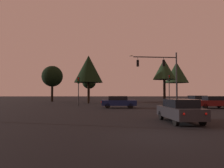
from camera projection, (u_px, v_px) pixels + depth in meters
The scene contains 13 objects.
ground_plane at pixel (122, 105), 33.72m from camera, with size 168.00×168.00×0.00m, color black.
traffic_signal_mast_arm at pixel (164, 70), 29.05m from camera, with size 6.72×0.71×7.54m.
traffic_light_corner_left at pixel (78, 86), 30.26m from camera, with size 0.31×0.36×4.18m.
traffic_light_corner_right at pixel (169, 84), 32.91m from camera, with size 0.33×0.37×4.72m.
car_nearside_lane at pixel (180, 110), 13.75m from camera, with size 2.04×4.45×1.52m.
car_crossing_left at pixel (213, 102), 26.41m from camera, with size 4.19×2.03×1.52m.
car_crossing_right at pixel (118, 102), 26.98m from camera, with size 4.49×1.90×1.52m.
car_far_lane at pixel (198, 100), 31.99m from camera, with size 4.76×3.23×1.52m.
tree_behind_sign at pixel (89, 69), 38.75m from camera, with size 5.22×5.22×8.82m.
tree_left_far at pixel (177, 72), 46.99m from camera, with size 5.18×5.18×8.82m.
tree_center_horizon at pixel (164, 70), 36.81m from camera, with size 3.94×3.94×7.84m.
tree_right_cluster at pixel (52, 76), 46.95m from camera, with size 4.63×4.63×7.94m.
tree_lot_edge at pixel (89, 82), 49.12m from camera, with size 3.21×3.21×6.08m.
Camera 1 is at (-2.36, -9.28, 1.93)m, focal length 33.87 mm.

